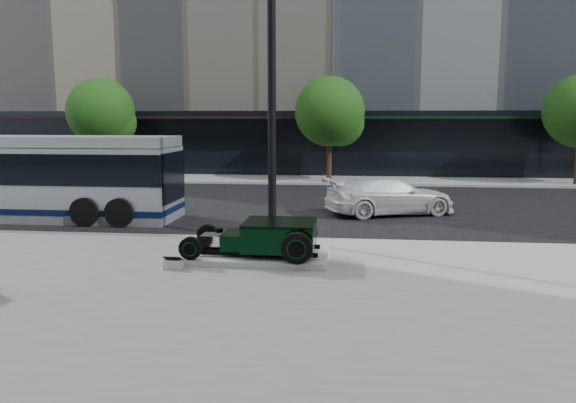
# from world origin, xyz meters

# --- Properties ---
(ground) EXTENTS (120.00, 120.00, 0.00)m
(ground) POSITION_xyz_m (0.00, 0.00, 0.00)
(ground) COLOR black
(ground) RESTS_ON ground
(sidewalk_near) EXTENTS (70.00, 17.00, 0.12)m
(sidewalk_near) POSITION_xyz_m (0.00, -10.50, 0.06)
(sidewalk_near) COLOR gray
(sidewalk_near) RESTS_ON ground
(sidewalk_far) EXTENTS (70.00, 4.00, 0.12)m
(sidewalk_far) POSITION_xyz_m (0.00, 14.00, 0.06)
(sidewalk_far) COLOR gray
(sidewalk_far) RESTS_ON ground
(street_trees) EXTENTS (29.80, 3.80, 5.70)m
(street_trees) POSITION_xyz_m (1.15, 13.07, 3.77)
(street_trees) COLOR black
(street_trees) RESTS_ON sidewalk_far
(display_plinth) EXTENTS (3.40, 1.80, 0.15)m
(display_plinth) POSITION_xyz_m (0.00, -4.67, 0.20)
(display_plinth) COLOR silver
(display_plinth) RESTS_ON sidewalk_near
(hot_rod) EXTENTS (3.22, 2.00, 0.81)m
(hot_rod) POSITION_xyz_m (0.34, -4.67, 0.70)
(hot_rod) COLOR black
(hot_rod) RESTS_ON display_plinth
(info_plaque) EXTENTS (0.41, 0.32, 0.31)m
(info_plaque) POSITION_xyz_m (-1.78, -5.73, 0.24)
(info_plaque) COLOR silver
(info_plaque) RESTS_ON sidewalk_near
(lamppost) EXTENTS (0.43, 0.43, 7.74)m
(lamppost) POSITION_xyz_m (0.01, -2.20, 3.70)
(lamppost) COLOR black
(lamppost) RESTS_ON sidewalk_near
(transit_bus) EXTENTS (12.12, 2.88, 2.92)m
(transit_bus) POSITION_xyz_m (-9.87, 0.82, 1.49)
(transit_bus) COLOR #A6ABB0
(transit_bus) RESTS_ON ground
(white_sedan) EXTENTS (5.19, 3.51, 1.40)m
(white_sedan) POSITION_xyz_m (3.68, 3.03, 0.70)
(white_sedan) COLOR silver
(white_sedan) RESTS_ON ground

